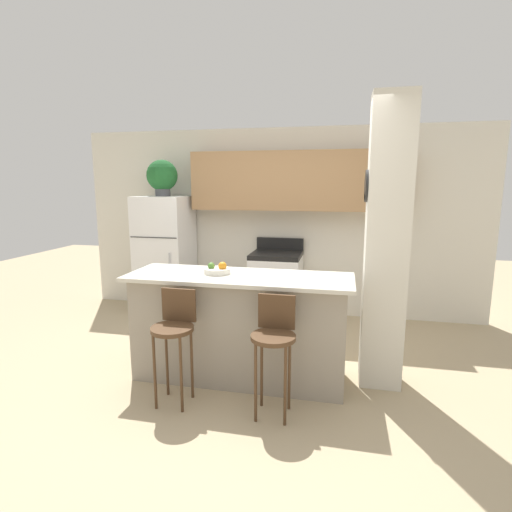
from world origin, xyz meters
name	(u,v)px	position (x,y,z in m)	size (l,w,h in m)	color
ground_plane	(240,377)	(0.00, 0.00, 0.00)	(14.00, 14.00, 0.00)	tan
wall_back	(285,205)	(0.12, 2.00, 1.53)	(5.60, 0.38, 2.55)	silver
pillar_right	(386,245)	(1.28, 0.19, 1.28)	(0.38, 0.32, 2.55)	silver
counter_bar	(239,327)	(0.00, 0.00, 0.50)	(2.05, 0.69, 0.99)	gray
refrigerator	(165,255)	(-1.51, 1.69, 0.82)	(0.69, 0.70, 1.64)	white
stove_range	(276,286)	(0.06, 1.72, 0.46)	(0.65, 0.63, 1.07)	white
bar_stool_left	(174,330)	(-0.42, -0.52, 0.63)	(0.35, 0.35, 0.95)	#4C331E
bar_stool_right	(274,338)	(0.42, -0.52, 0.63)	(0.35, 0.35, 0.95)	#4C331E
potted_plant_on_fridge	(162,176)	(-1.51, 1.69, 1.91)	(0.42, 0.42, 0.49)	#4C4C51
fruit_bowl	(217,270)	(-0.21, 0.02, 1.03)	(0.24, 0.24, 0.11)	silver
trash_bin	(199,306)	(-0.95, 1.45, 0.19)	(0.28, 0.28, 0.38)	black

